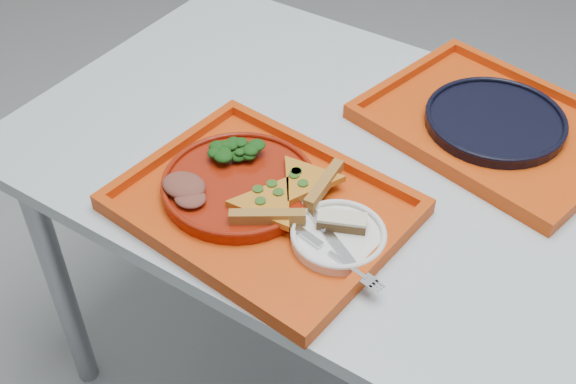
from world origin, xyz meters
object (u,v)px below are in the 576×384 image
at_px(tray_main, 263,208).
at_px(tray_far, 493,128).
at_px(navy_plate, 495,122).
at_px(dessert_bar, 342,221).
at_px(dinner_plate, 239,186).

relative_size(tray_main, tray_far, 1.00).
xyz_separation_m(navy_plate, dessert_bar, (-0.10, -0.40, 0.02)).
relative_size(tray_main, navy_plate, 1.73).
bearing_deg(dessert_bar, dinner_plate, 158.96).
relative_size(tray_far, navy_plate, 1.73).
height_order(tray_main, tray_far, same).
height_order(tray_far, dessert_bar, dessert_bar).
bearing_deg(tray_main, tray_far, 65.87).
distance_m(dinner_plate, dessert_bar, 0.20).
bearing_deg(tray_far, dessert_bar, -91.15).
xyz_separation_m(tray_main, dessert_bar, (0.14, 0.02, 0.03)).
relative_size(tray_main, dessert_bar, 5.41).
xyz_separation_m(dinner_plate, navy_plate, (0.29, 0.41, -0.00)).
height_order(tray_main, dessert_bar, dessert_bar).
xyz_separation_m(tray_main, tray_far, (0.24, 0.42, 0.00)).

